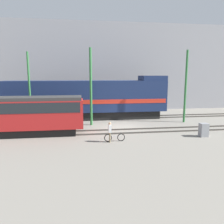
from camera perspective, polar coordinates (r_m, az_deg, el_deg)
name	(u,v)px	position (r m, az deg, el deg)	size (l,w,h in m)	color
ground_plane	(121,127)	(22.97, 2.48, -4.01)	(120.00, 120.00, 0.00)	gray
track_near	(125,131)	(21.17, 3.39, -5.00)	(60.00, 1.50, 0.14)	#47423D
track_far	(114,118)	(27.77, 0.63, -1.48)	(60.00, 1.51, 0.14)	#47423D
building_backdrop	(106,68)	(36.65, -1.57, 11.49)	(46.48, 6.00, 13.25)	#99999E
freight_locomotive	(88,99)	(27.12, -6.26, 3.38)	(19.55, 3.04, 5.35)	black
streetcar	(16,114)	(21.18, -23.70, -0.44)	(11.77, 2.54, 3.50)	black
bicycle	(115,138)	(18.07, 0.68, -6.69)	(1.74, 0.44, 0.71)	black
person	(110,130)	(17.69, -0.57, -4.72)	(0.22, 0.36, 1.68)	#8C7A5B
utility_pole_left	(30,90)	(24.17, -20.74, 5.36)	(0.20, 0.20, 7.75)	#2D7238
utility_pole_center	(91,87)	(23.58, -5.55, 6.44)	(0.26, 0.26, 8.25)	#2D7238
utility_pole_right	(186,87)	(26.31, 18.68, 6.24)	(0.24, 0.24, 8.18)	#2D7238
signal_box	(204,130)	(21.04, 22.82, -4.34)	(0.70, 0.60, 1.20)	gray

